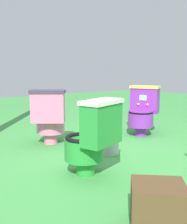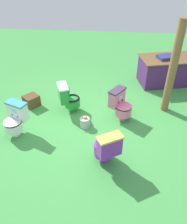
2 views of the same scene
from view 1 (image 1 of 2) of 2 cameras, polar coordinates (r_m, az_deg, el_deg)
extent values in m
plane|color=#429947|center=(3.43, 2.61, -8.37)|extent=(14.00, 14.00, 0.00)
cylinder|color=pink|center=(3.96, -8.32, -5.03)|extent=(0.25, 0.25, 0.14)
cylinder|color=pink|center=(3.95, -8.34, -2.56)|extent=(0.51, 0.51, 0.20)
torus|color=black|center=(3.93, -8.37, -0.96)|extent=(0.49, 0.49, 0.04)
cylinder|color=#3F334C|center=(3.93, -8.36, -1.71)|extent=(0.33, 0.33, 0.01)
cube|color=pink|center=(3.71, -8.87, 0.84)|extent=(0.39, 0.45, 0.37)
cube|color=#3F334C|center=(3.68, -8.94, 3.97)|extent=(0.42, 0.48, 0.04)
cube|color=#8CE0E5|center=(3.80, -8.66, 1.80)|extent=(0.07, 0.10, 0.08)
cylinder|color=pink|center=(3.92, -8.38, -0.64)|extent=(0.50, 0.50, 0.02)
sphere|color=#3F334C|center=(3.83, -9.65, 0.32)|extent=(0.04, 0.04, 0.04)
sphere|color=#3F334C|center=(3.81, -7.57, 0.32)|extent=(0.04, 0.04, 0.04)
cylinder|color=green|center=(2.84, -1.53, -10.64)|extent=(0.23, 0.23, 0.14)
cylinder|color=green|center=(2.79, -1.87, -7.28)|extent=(0.48, 0.48, 0.20)
torus|color=black|center=(2.77, -1.88, -5.05)|extent=(0.46, 0.46, 0.04)
cylinder|color=white|center=(2.78, -1.88, -6.09)|extent=(0.31, 0.31, 0.01)
cube|color=green|center=(2.62, 1.60, -2.41)|extent=(0.32, 0.45, 0.37)
cube|color=white|center=(2.59, 1.62, 2.00)|extent=(0.35, 0.48, 0.04)
cube|color=#8CE0E5|center=(2.67, -0.21, -1.11)|extent=(0.05, 0.11, 0.08)
cylinder|color=green|center=(2.68, -0.19, -2.48)|extent=(0.21, 0.36, 0.35)
sphere|color=white|center=(2.63, -1.16, -3.46)|extent=(0.04, 0.04, 0.04)
sphere|color=white|center=(2.74, 0.57, -2.95)|extent=(0.04, 0.04, 0.04)
cylinder|color=purple|center=(4.41, 9.17, -3.62)|extent=(0.25, 0.25, 0.14)
cylinder|color=purple|center=(4.36, 9.15, -1.49)|extent=(0.51, 0.51, 0.20)
torus|color=black|center=(4.34, 9.18, -0.04)|extent=(0.48, 0.48, 0.04)
cylinder|color=#EACC4C|center=(4.35, 9.17, -0.72)|extent=(0.33, 0.33, 0.01)
cube|color=purple|center=(4.51, 9.96, 2.24)|extent=(0.45, 0.37, 0.37)
cube|color=#EACC4C|center=(4.49, 10.03, 4.81)|extent=(0.48, 0.40, 0.04)
cube|color=#8CE0E5|center=(4.41, 9.62, 2.75)|extent=(0.10, 0.06, 0.08)
cylinder|color=purple|center=(4.34, 9.19, 0.25)|extent=(0.49, 0.49, 0.02)
sphere|color=#EACC4C|center=(4.40, 10.45, 1.40)|extent=(0.04, 0.04, 0.04)
sphere|color=#EACC4C|center=(4.43, 8.70, 1.51)|extent=(0.04, 0.04, 0.04)
cube|color=brown|center=(2.00, 12.43, -17.36)|extent=(0.46, 0.46, 0.28)
cylinder|color=#B7B7BF|center=(3.44, 3.12, -6.40)|extent=(0.22, 0.22, 0.22)
ellipsoid|color=yellow|center=(3.41, 3.13, -4.13)|extent=(0.07, 0.05, 0.05)
ellipsoid|color=yellow|center=(3.42, 3.16, -4.10)|extent=(0.07, 0.05, 0.05)
ellipsoid|color=yellow|center=(3.42, 2.85, -4.10)|extent=(0.07, 0.05, 0.05)
camera|label=2|loc=(7.15, 29.40, 26.40)|focal=36.97mm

